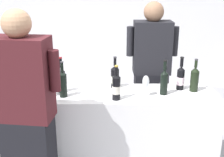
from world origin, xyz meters
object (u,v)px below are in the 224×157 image
object	(u,v)px
wine_bottle_5	(63,83)
person_server	(151,80)
wine_bottle_6	(61,79)
wine_bottle_7	(116,87)
wine_bottle_1	(181,78)
ice_bucket	(38,80)
wine_glass	(146,82)
wine_bottle_3	(115,77)
wine_bottle_2	(195,79)
wine_bottle_0	(164,81)
wine_bottle_4	(44,85)
person_guest	(27,124)

from	to	relation	value
wine_bottle_5	person_server	distance (m)	1.12
wine_bottle_6	wine_bottle_7	size ratio (longest dim) A/B	1.08
wine_bottle_1	wine_bottle_6	world-z (taller)	wine_bottle_6
wine_bottle_6	ice_bucket	world-z (taller)	wine_bottle_6
wine_bottle_7	wine_glass	distance (m)	0.29
wine_bottle_3	wine_glass	distance (m)	0.37
wine_bottle_2	wine_bottle_5	size ratio (longest dim) A/B	0.96
wine_bottle_1	ice_bucket	distance (m)	1.42
wine_bottle_1	person_server	world-z (taller)	person_server
wine_bottle_5	person_server	world-z (taller)	person_server
wine_bottle_0	person_server	distance (m)	0.60
person_server	wine_bottle_6	bearing A→B (deg)	-152.21
wine_bottle_5	wine_bottle_6	size ratio (longest dim) A/B	0.98
wine_bottle_2	wine_glass	size ratio (longest dim) A/B	1.62
wine_bottle_4	wine_bottle_5	world-z (taller)	same
wine_bottle_2	wine_bottle_4	xyz separation A→B (m)	(-1.45, -0.15, -0.00)
wine_bottle_4	wine_bottle_6	size ratio (longest dim) A/B	0.97
wine_bottle_5	wine_glass	xyz separation A→B (m)	(0.77, 0.01, 0.01)
wine_bottle_4	ice_bucket	size ratio (longest dim) A/B	1.47
ice_bucket	wine_bottle_2	bearing A→B (deg)	-1.92
wine_bottle_5	wine_bottle_6	bearing A→B (deg)	104.92
person_server	wine_bottle_7	bearing A→B (deg)	-120.77
wine_bottle_2	ice_bucket	xyz separation A→B (m)	(-1.55, 0.05, -0.02)
wine_bottle_3	wine_bottle_7	world-z (taller)	wine_bottle_7
wine_bottle_0	person_server	xyz separation A→B (m)	(-0.05, 0.57, -0.19)
wine_bottle_1	wine_bottle_2	distance (m)	0.14
wine_bottle_7	person_guest	world-z (taller)	person_guest
wine_glass	person_server	bearing A→B (deg)	77.63
wine_bottle_1	wine_bottle_3	world-z (taller)	wine_bottle_1
wine_bottle_3	wine_bottle_6	size ratio (longest dim) A/B	0.92
wine_bottle_3	wine_bottle_7	distance (m)	0.31
wine_bottle_7	person_server	distance (m)	0.82
wine_bottle_1	wine_bottle_5	xyz separation A→B (m)	(-1.14, -0.19, 0.01)
wine_glass	ice_bucket	size ratio (longest dim) A/B	0.87
wine_bottle_0	wine_bottle_5	distance (m)	0.96
wine_bottle_2	person_server	distance (m)	0.63
wine_bottle_7	ice_bucket	distance (m)	0.82
wine_bottle_2	person_server	size ratio (longest dim) A/B	0.19
wine_bottle_0	person_server	world-z (taller)	person_server
wine_bottle_5	wine_glass	distance (m)	0.77
wine_bottle_3	wine_glass	xyz separation A→B (m)	(0.29, -0.23, 0.02)
wine_bottle_2	ice_bucket	bearing A→B (deg)	178.08
wine_bottle_5	wine_bottle_7	distance (m)	0.50
wine_bottle_6	wine_glass	xyz separation A→B (m)	(0.81, -0.12, 0.00)
person_server	wine_glass	bearing A→B (deg)	-102.37
wine_bottle_1	wine_bottle_6	distance (m)	1.18
wine_bottle_0	person_guest	size ratio (longest dim) A/B	0.19
wine_bottle_2	wine_glass	bearing A→B (deg)	-165.38
wine_bottle_1	wine_bottle_6	xyz separation A→B (m)	(-1.18, -0.06, 0.01)
wine_bottle_6	wine_bottle_3	bearing A→B (deg)	12.71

